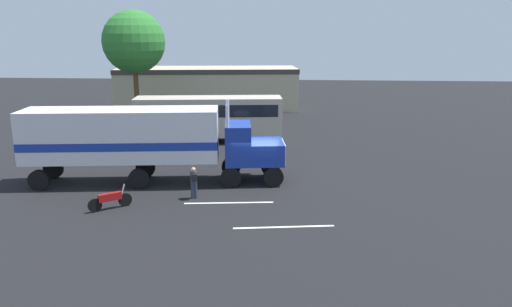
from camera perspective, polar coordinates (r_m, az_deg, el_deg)
The scene contains 10 objects.
ground_plane at distance 27.68m, azimuth -0.06°, elevation -3.35°, with size 120.00×120.00×0.00m, color black.
lane_stripe_near at distance 24.48m, azimuth -3.15°, elevation -5.71°, with size 4.40×0.16×0.01m, color silver.
lane_stripe_mid at distance 21.59m, azimuth 3.23°, elevation -8.48°, with size 4.40×0.16×0.01m, color silver.
semi_truck at distance 27.73m, azimuth -13.00°, elevation 1.71°, with size 14.36×4.48×4.50m.
person_bystander at distance 25.01m, azimuth -7.20°, elevation -3.23°, with size 0.39×0.48×1.63m.
parked_bus at distance 37.68m, azimuth -5.48°, elevation 4.47°, with size 11.23×3.85×3.40m.
parked_car at distance 37.54m, azimuth -19.97°, elevation 1.70°, with size 4.55×2.21×1.57m.
motorcycle at distance 24.49m, azimuth -16.49°, elevation -5.11°, with size 1.72×1.38×1.12m.
tree_left at distance 45.24m, azimuth -13.95°, elevation 12.39°, with size 5.45×5.45×10.06m.
building_backdrop at distance 54.14m, azimuth -5.59°, elevation 7.73°, with size 19.77×8.41×4.42m.
Camera 1 is at (2.02, -26.35, 8.25)m, focal length 34.62 mm.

